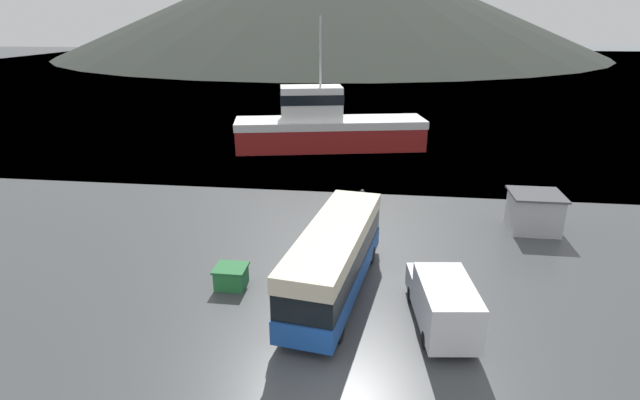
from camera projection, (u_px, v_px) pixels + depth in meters
The scene contains 8 objects.
ground_plane at pixel (324, 398), 17.08m from camera, with size 400.00×400.00×0.00m, color #424447.
water_surface at pixel (380, 61), 148.74m from camera, with size 240.00×240.00×0.00m, color slate.
tour_bus at pixel (335, 257), 22.96m from camera, with size 3.99×10.53×3.37m.
delivery_van at pixel (443, 301), 20.62m from camera, with size 2.72×5.77×2.31m.
fishing_boat at pixel (326, 126), 48.85m from camera, with size 19.00×8.32×12.44m.
storage_bin at pixel (231, 276), 24.04m from camera, with size 1.54×1.42×1.03m.
dock_kiosk at pixel (534, 212), 30.20m from camera, with size 3.05×2.84×2.37m.
mooring_bollard at pixel (362, 195), 35.32m from camera, with size 0.28×0.28×0.84m.
Camera 1 is at (1.61, -13.60, 12.26)m, focal length 28.00 mm.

